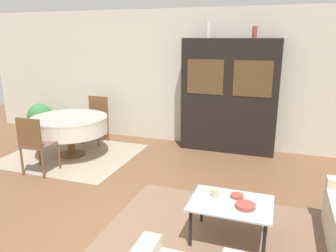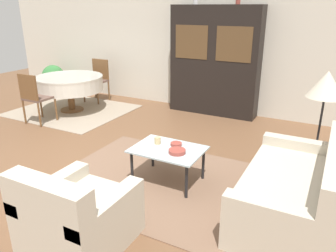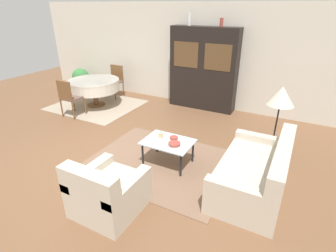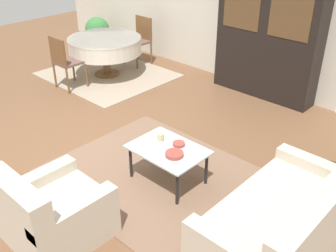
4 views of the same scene
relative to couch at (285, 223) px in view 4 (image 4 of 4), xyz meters
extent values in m
plane|color=brown|center=(-2.78, -0.38, -0.30)|extent=(14.00, 14.00, 0.00)
cube|color=beige|center=(-2.78, 3.25, 1.05)|extent=(10.00, 0.06, 2.70)
cube|color=brown|center=(-1.65, 0.00, -0.30)|extent=(2.54, 2.03, 0.01)
cube|color=gray|center=(-4.74, 1.73, -0.30)|extent=(2.29, 2.00, 0.01)
cube|color=beige|center=(-0.06, 0.00, -0.08)|extent=(0.94, 1.73, 0.45)
cube|color=beige|center=(0.32, 0.00, 0.35)|extent=(0.20, 1.73, 0.40)
cube|color=beige|center=(-0.06, -0.79, 0.21)|extent=(0.94, 0.16, 0.12)
cube|color=beige|center=(-0.06, 0.79, 0.21)|extent=(0.94, 0.16, 0.12)
cube|color=beige|center=(-1.70, -1.36, -0.08)|extent=(0.84, 0.88, 0.45)
cube|color=beige|center=(-1.70, -1.70, 0.33)|extent=(0.84, 0.20, 0.38)
cube|color=beige|center=(-2.04, -1.36, 0.20)|extent=(0.16, 0.88, 0.12)
cube|color=beige|center=(-1.36, -1.36, 0.20)|extent=(0.16, 0.88, 0.12)
cylinder|color=black|center=(-1.90, -0.22, -0.08)|extent=(0.04, 0.04, 0.42)
cylinder|color=black|center=(-1.15, -0.22, -0.08)|extent=(0.04, 0.04, 0.42)
cylinder|color=black|center=(-1.90, 0.29, -0.08)|extent=(0.04, 0.04, 0.42)
cylinder|color=black|center=(-1.15, 0.29, -0.08)|extent=(0.04, 0.04, 0.42)
cube|color=silver|center=(-1.53, 0.03, 0.14)|extent=(0.87, 0.63, 0.02)
cube|color=black|center=(-2.05, 3.00, 0.77)|extent=(1.79, 0.39, 2.14)
cube|color=brown|center=(-2.48, 2.80, 1.14)|extent=(0.68, 0.01, 0.64)
cube|color=brown|center=(-1.62, 2.80, 1.14)|extent=(0.68, 0.01, 0.64)
cylinder|color=brown|center=(-4.75, 1.72, -0.28)|extent=(0.48, 0.48, 0.03)
cylinder|color=brown|center=(-4.75, 1.72, -0.08)|extent=(0.14, 0.14, 0.44)
cylinder|color=silver|center=(-4.75, 1.72, 0.29)|extent=(1.37, 1.37, 0.30)
cylinder|color=silver|center=(-4.75, 1.72, 0.43)|extent=(1.38, 1.38, 0.03)
cylinder|color=brown|center=(-4.95, 1.10, -0.07)|extent=(0.04, 0.04, 0.45)
cylinder|color=brown|center=(-4.54, 1.10, -0.07)|extent=(0.04, 0.04, 0.45)
cylinder|color=brown|center=(-4.95, 0.69, -0.07)|extent=(0.04, 0.04, 0.45)
cylinder|color=brown|center=(-4.54, 0.69, -0.07)|extent=(0.04, 0.04, 0.45)
cube|color=brown|center=(-4.75, 0.90, 0.18)|extent=(0.44, 0.44, 0.04)
cube|color=brown|center=(-4.75, 0.70, 0.43)|extent=(0.44, 0.04, 0.46)
cylinder|color=brown|center=(-4.54, 2.35, -0.07)|extent=(0.04, 0.04, 0.45)
cylinder|color=brown|center=(-4.95, 2.35, -0.07)|extent=(0.04, 0.04, 0.45)
cylinder|color=brown|center=(-4.54, 2.75, -0.07)|extent=(0.04, 0.04, 0.45)
cylinder|color=brown|center=(-4.95, 2.75, -0.07)|extent=(0.04, 0.04, 0.45)
cube|color=brown|center=(-4.75, 2.55, 0.18)|extent=(0.44, 0.44, 0.04)
cube|color=brown|center=(-4.75, 2.75, 0.43)|extent=(0.44, 0.04, 0.46)
cylinder|color=tan|center=(-1.72, 0.11, 0.19)|extent=(0.08, 0.08, 0.09)
cylinder|color=#9E4238|center=(-1.37, -0.03, 0.17)|extent=(0.21, 0.21, 0.04)
cylinder|color=#9E4238|center=(-1.48, 0.17, 0.17)|extent=(0.14, 0.14, 0.04)
cylinder|color=#93664C|center=(-6.22, 2.67, -0.20)|extent=(0.30, 0.30, 0.20)
sphere|color=#387A3D|center=(-6.22, 2.67, 0.13)|extent=(0.56, 0.56, 0.56)
camera|label=1|loc=(-1.12, -3.16, 1.86)|focal=35.00mm
camera|label=2|loc=(0.20, -3.23, 1.80)|focal=35.00mm
camera|label=3|loc=(0.37, -3.53, 2.34)|focal=28.00mm
camera|label=4|loc=(1.09, -2.76, 2.58)|focal=42.00mm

